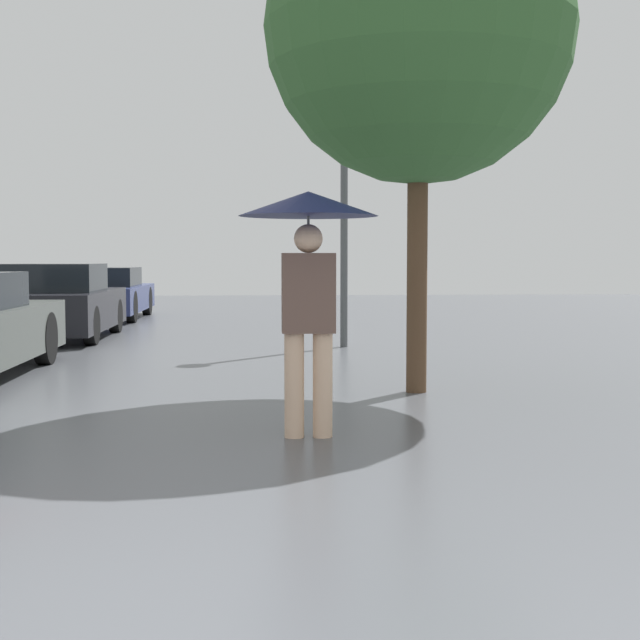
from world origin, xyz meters
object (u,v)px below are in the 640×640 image
object	(u,v)px
parked_car_third	(55,304)
street_lamp	(344,151)
parked_car_farthest	(104,294)
tree	(419,29)
pedestrian	(308,243)

from	to	relation	value
parked_car_third	street_lamp	distance (m)	5.58
street_lamp	parked_car_farthest	bearing A→B (deg)	125.41
tree	parked_car_third	bearing A→B (deg)	128.17
parked_car_third	street_lamp	xyz separation A→B (m)	(4.74, -1.73, 2.39)
tree	street_lamp	distance (m)	4.73
parked_car_farthest	street_lamp	bearing A→B (deg)	-54.59
pedestrian	parked_car_farthest	size ratio (longest dim) A/B	0.44
parked_car_third	tree	size ratio (longest dim) A/B	0.75
pedestrian	parked_car_third	xyz separation A→B (m)	(-3.80, 8.62, -0.88)
pedestrian	tree	world-z (taller)	tree
pedestrian	street_lamp	xyz separation A→B (m)	(0.94, 6.89, 1.51)
pedestrian	parked_car_farthest	world-z (taller)	pedestrian
parked_car_farthest	street_lamp	world-z (taller)	street_lamp
parked_car_farthest	tree	size ratio (longest dim) A/B	0.82
tree	parked_car_farthest	bearing A→B (deg)	113.95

